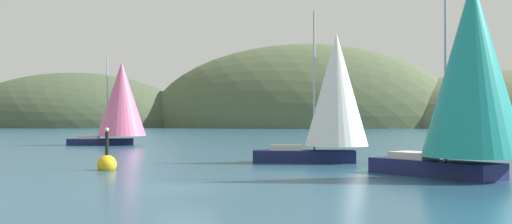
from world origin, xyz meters
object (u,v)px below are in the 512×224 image
object	(u,v)px
sailboat_white_mainsail	(334,94)
sailboat_teal_sail	(470,73)
channel_buoy	(107,163)
sailboat_pink_spinnaker	(121,100)

from	to	relation	value
sailboat_white_mainsail	sailboat_teal_sail	xyz separation A→B (m)	(6.02, -10.44, 0.66)
sailboat_teal_sail	channel_buoy	size ratio (longest dim) A/B	3.86
sailboat_white_mainsail	sailboat_teal_sail	world-z (taller)	sailboat_teal_sail
sailboat_pink_spinnaker	sailboat_white_mainsail	world-z (taller)	sailboat_white_mainsail
sailboat_pink_spinnaker	channel_buoy	world-z (taller)	sailboat_pink_spinnaker
sailboat_white_mainsail	channel_buoy	distance (m)	15.14
sailboat_pink_spinnaker	channel_buoy	bearing A→B (deg)	-75.12
sailboat_white_mainsail	channel_buoy	bearing A→B (deg)	-153.35
sailboat_pink_spinnaker	sailboat_teal_sail	xyz separation A→B (m)	(26.80, -33.09, 0.50)
channel_buoy	sailboat_teal_sail	bearing A→B (deg)	-11.57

